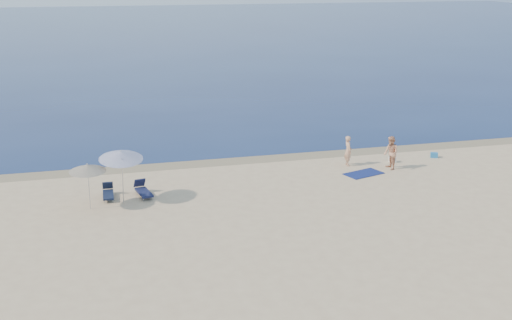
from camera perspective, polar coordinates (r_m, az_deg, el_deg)
The scene contains 11 objects.
sea at distance 115.17m, azimuth -9.41°, elevation 11.29°, with size 240.00×160.00×0.01m, color #0B1A45.
wet_sand_strip at distance 36.74m, azimuth 2.84°, elevation 0.29°, with size 240.00×1.60×0.00m, color #847254.
person_left at distance 35.25m, azimuth 8.19°, elevation 0.82°, with size 0.60×0.40×1.65m, color tan.
person_right at distance 34.95m, azimuth 11.90°, elevation 0.62°, with size 0.87×0.68×1.80m, color tan.
beach_towel at distance 34.11m, azimuth 9.54°, elevation -1.20°, with size 2.00×1.11×0.03m, color #0F194F.
white_bag at distance 36.42m, azimuth 12.03°, elevation 0.04°, with size 0.36×0.31×0.31m, color silver.
blue_cooler at distance 37.92m, azimuth 15.55°, elevation 0.43°, with size 0.40×0.28×0.28m, color #206DB1.
umbrella_near at distance 29.60m, azimuth -11.93°, elevation 0.41°, with size 2.19×2.22×2.60m.
umbrella_far at distance 29.22m, azimuth -14.75°, elevation -0.69°, with size 1.70×1.72×2.16m.
lounger_left at distance 30.88m, azimuth -13.01°, elevation -2.88°, with size 0.52×1.50×0.66m.
lounger_right at distance 30.82m, azimuth -9.99°, elevation -2.70°, with size 0.83×1.68×0.71m.
Camera 1 is at (-10.62, -14.22, 10.34)m, focal length 45.00 mm.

